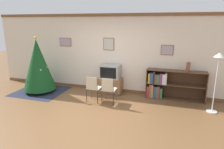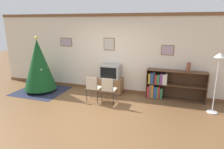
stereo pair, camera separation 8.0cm
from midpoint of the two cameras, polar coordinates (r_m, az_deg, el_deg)
The scene contains 11 objects.
ground_plane at distance 5.51m, azimuth -7.71°, elevation -11.45°, with size 24.00×24.00×0.00m, color brown.
wall_back at distance 7.02m, azimuth -0.65°, elevation 6.03°, with size 9.13×0.11×2.70m.
area_rug at distance 7.66m, azimuth -19.98°, elevation -4.52°, with size 1.70×1.56×0.01m.
christmas_tree at distance 7.41m, azimuth -20.64°, elevation 2.63°, with size 1.12×1.12×1.96m.
tv_console at distance 6.98m, azimuth -0.89°, elevation -3.14°, with size 0.84×0.45×0.54m.
television at distance 6.84m, azimuth -0.91°, elevation 0.86°, with size 0.68×0.43×0.47m.
folding_chair_left at distance 6.19m, azimuth -5.84°, elevation -3.66°, with size 0.40×0.40×0.82m.
folding_chair_right at distance 6.01m, azimuth -1.39°, elevation -4.14°, with size 0.40×0.40×0.82m.
bookshelf at distance 6.66m, azimuth 14.30°, elevation -2.86°, with size 1.82×0.36×0.95m.
vase at distance 6.51m, azimuth 20.61°, elevation 2.09°, with size 0.12×0.12×0.29m.
standing_lamp at distance 5.90m, azimuth 27.66°, elevation 1.85°, with size 0.28×0.28×1.66m.
Camera 1 is at (2.13, -4.46, 2.43)m, focal length 32.00 mm.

